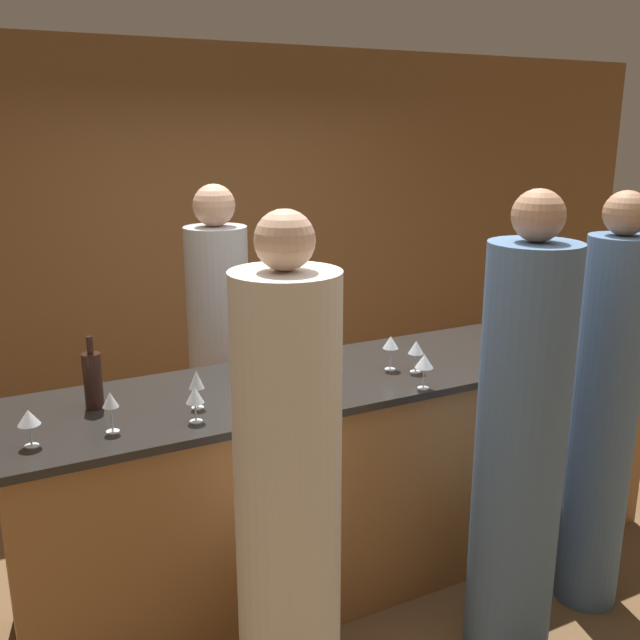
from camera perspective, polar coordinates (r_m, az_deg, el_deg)
The scene contains 18 objects.
ground_plane at distance 3.98m, azimuth 3.06°, elevation -19.01°, with size 14.00×14.00×0.00m, color brown.
back_wall at distance 5.26m, azimuth -8.25°, elevation 5.93°, with size 8.00×0.06×2.80m.
bar_counter at distance 3.70m, azimuth 3.18°, elevation -11.98°, with size 3.38×0.80×1.09m.
bartender at distance 4.09m, azimuth -7.97°, elevation -3.86°, with size 0.35×0.35×1.95m.
guest_0 at distance 3.13m, azimuth 15.68°, elevation -9.91°, with size 0.37×0.37×2.01m.
guest_1 at distance 2.62m, azimuth -2.56°, elevation -14.92°, with size 0.38×0.38×1.99m.
guest_2 at distance 3.55m, azimuth 21.70°, elevation -7.38°, with size 0.29×0.29×1.98m.
wine_bottle_0 at distance 3.13m, azimuth -17.72°, elevation -4.57°, with size 0.08×0.08×0.31m.
wine_bottle_1 at distance 3.41m, azimuth -6.45°, elevation -2.57°, with size 0.07×0.07×0.29m.
wine_bottle_2 at distance 4.26m, azimuth 14.16°, elevation 0.76°, with size 0.07×0.07×0.30m.
ice_bucket at distance 3.54m, azimuth -2.60°, elevation -1.83°, with size 0.21×0.21×0.22m.
wine_glass_0 at distance 2.89m, azimuth -9.98°, elevation -5.99°, with size 0.07×0.07×0.15m.
wine_glass_1 at distance 2.87m, azimuth -16.43°, elevation -6.29°, with size 0.06×0.06×0.17m.
wine_glass_2 at distance 3.23m, azimuth 8.34°, elevation -3.34°, with size 0.08×0.08×0.16m.
wine_glass_3 at distance 3.02m, azimuth -9.86°, elevation -4.83°, with size 0.06×0.06×0.17m.
wine_glass_4 at distance 3.46m, azimuth 5.67°, elevation -1.87°, with size 0.08×0.08×0.17m.
wine_glass_5 at distance 2.85m, azimuth -22.28°, elevation -7.29°, with size 0.08×0.08×0.15m.
wine_glass_6 at distance 3.44m, azimuth 7.69°, elevation -2.25°, with size 0.08×0.08×0.16m.
Camera 1 is at (-1.68, -2.83, 2.24)m, focal length 40.00 mm.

